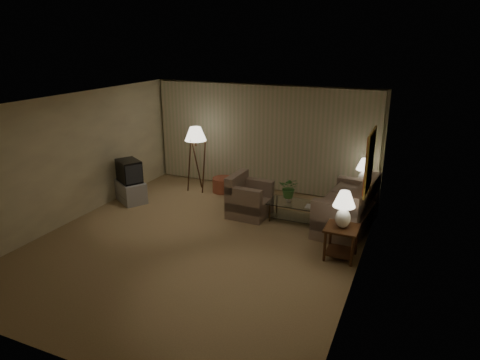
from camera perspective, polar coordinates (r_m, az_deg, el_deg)
name	(u,v)px	position (r m, az deg, el deg)	size (l,w,h in m)	color
ground	(199,241)	(8.48, -5.49, -8.13)	(7.00, 7.00, 0.00)	tan
room_shell	(232,138)	(9.15, -1.13, 5.62)	(6.04, 7.02, 2.72)	beige
sofa	(346,209)	(9.14, 14.01, -3.81)	(2.03, 1.32, 0.81)	gray
armchair	(250,200)	(9.48, 1.32, -2.65)	(0.93, 0.89, 0.73)	gray
side_table_near	(341,237)	(7.89, 13.36, -7.36)	(0.57, 0.57, 0.60)	#33190D
side_table_far	(362,193)	(10.14, 15.94, -1.72)	(0.54, 0.46, 0.60)	#33190D
table_lamp_near	(344,206)	(7.65, 13.68, -3.43)	(0.39, 0.39, 0.67)	silver
table_lamp_far	(364,170)	(9.97, 16.23, 1.33)	(0.36, 0.36, 0.63)	silver
coffee_table	(295,209)	(9.30, 7.38, -3.84)	(1.14, 0.62, 0.41)	silver
tv_cabinet	(131,191)	(10.66, -14.35, -1.47)	(0.98, 0.87, 0.50)	#999A9C
crt_tv	(129,171)	(10.50, -14.57, 1.17)	(0.76, 0.70, 0.53)	black
floor_lamp	(196,158)	(10.92, -5.85, 2.95)	(0.54, 0.54, 1.67)	#33190D
ottoman	(223,185)	(10.99, -2.25, -0.64)	(0.55, 0.55, 0.37)	#A75538
vase	(289,199)	(9.26, 6.55, -2.52)	(0.13, 0.13, 0.14)	white
flowers	(289,186)	(9.16, 6.61, -0.78)	(0.41, 0.36, 0.46)	#438038
book	(306,206)	(9.09, 8.75, -3.43)	(0.17, 0.24, 0.02)	olive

